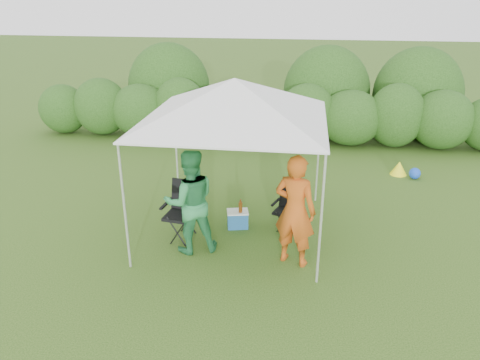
# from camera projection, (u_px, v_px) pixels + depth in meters

# --- Properties ---
(ground) EXTENTS (70.00, 70.00, 0.00)m
(ground) POSITION_uv_depth(u_px,v_px,m) (231.00, 242.00, 8.34)
(ground) COLOR #3E5F1E
(hedge) EXTENTS (13.84, 1.53, 1.80)m
(hedge) POSITION_uv_depth(u_px,v_px,m) (264.00, 114.00, 13.51)
(hedge) COLOR #2B551A
(hedge) RESTS_ON ground
(canopy) EXTENTS (3.10, 3.10, 2.83)m
(canopy) POSITION_uv_depth(u_px,v_px,m) (235.00, 100.00, 7.85)
(canopy) COLOR silver
(canopy) RESTS_ON ground
(chair_right) EXTENTS (0.60, 0.57, 0.81)m
(chair_right) POSITION_uv_depth(u_px,v_px,m) (289.00, 205.00, 8.70)
(chair_right) COLOR black
(chair_right) RESTS_ON ground
(chair_left) EXTENTS (0.71, 0.66, 1.04)m
(chair_left) POSITION_uv_depth(u_px,v_px,m) (184.00, 207.00, 8.34)
(chair_left) COLOR black
(chair_left) RESTS_ON ground
(man) EXTENTS (0.80, 0.66, 1.88)m
(man) POSITION_uv_depth(u_px,v_px,m) (295.00, 211.00, 7.41)
(man) COLOR #C05015
(man) RESTS_ON ground
(woman) EXTENTS (1.08, 0.97, 1.82)m
(woman) POSITION_uv_depth(u_px,v_px,m) (190.00, 202.00, 7.78)
(woman) COLOR #2B8549
(woman) RESTS_ON ground
(cooler) EXTENTS (0.45, 0.37, 0.33)m
(cooler) POSITION_uv_depth(u_px,v_px,m) (238.00, 219.00, 8.82)
(cooler) COLOR #215A97
(cooler) RESTS_ON ground
(bottle) EXTENTS (0.07, 0.07, 0.26)m
(bottle) POSITION_uv_depth(u_px,v_px,m) (240.00, 206.00, 8.66)
(bottle) COLOR #592D0C
(bottle) RESTS_ON cooler
(lawn_toy) EXTENTS (0.66, 0.55, 0.33)m
(lawn_toy) POSITION_uv_depth(u_px,v_px,m) (403.00, 169.00, 11.23)
(lawn_toy) COLOR #FFF81A
(lawn_toy) RESTS_ON ground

